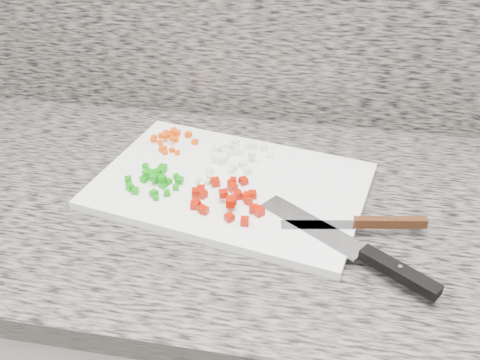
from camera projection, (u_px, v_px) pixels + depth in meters
name	position (u px, v px, depth m)	size (l,w,h in m)	color
countertop	(271.00, 211.00, 0.93)	(3.96, 0.64, 0.04)	#68635C
cutting_board	(231.00, 185.00, 0.94)	(0.46, 0.31, 0.02)	white
carrot_pile	(171.00, 138.00, 1.05)	(0.10, 0.10, 0.02)	#E84705
onion_pile	(234.00, 153.00, 1.00)	(0.12, 0.11, 0.02)	silver
green_pepper_pile	(155.00, 179.00, 0.93)	(0.10, 0.10, 0.02)	#0F8A0C
red_pepper_pile	(227.00, 198.00, 0.88)	(0.13, 0.13, 0.02)	#A21102
garlic_pile	(208.00, 177.00, 0.94)	(0.04, 0.05, 0.01)	beige
chef_knife	(367.00, 255.00, 0.77)	(0.27, 0.20, 0.02)	silver
paring_knife	(372.00, 223.00, 0.83)	(0.23, 0.06, 0.02)	silver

